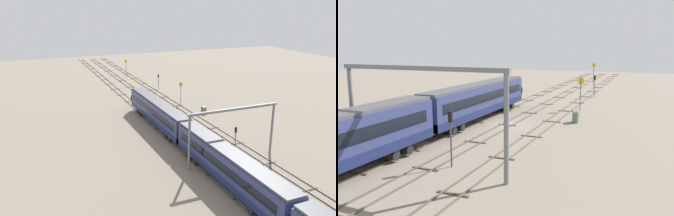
% 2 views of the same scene
% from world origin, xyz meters
% --- Properties ---
extents(ground_plane, '(195.15, 195.15, 0.00)m').
position_xyz_m(ground_plane, '(0.00, 0.00, 0.00)').
color(ground_plane, gray).
extents(track_near_foreground, '(179.15, 2.40, 0.16)m').
position_xyz_m(track_near_foreground, '(-0.00, -4.56, 0.07)').
color(track_near_foreground, '#59544C').
rests_on(track_near_foreground, ground).
extents(track_second_near, '(179.15, 2.40, 0.16)m').
position_xyz_m(track_second_near, '(0.00, 0.00, 0.07)').
color(track_second_near, '#59544C').
rests_on(track_second_near, ground).
extents(track_with_train, '(179.15, 2.40, 0.16)m').
position_xyz_m(track_with_train, '(0.00, 4.56, 0.07)').
color(track_with_train, '#59544C').
rests_on(track_with_train, ground).
extents(overhead_gantry, '(0.40, 14.86, 8.28)m').
position_xyz_m(overhead_gantry, '(-17.31, -0.01, 6.04)').
color(overhead_gantry, slate).
rests_on(overhead_gantry, ground).
extents(speed_sign_near_foreground, '(0.14, 0.96, 5.57)m').
position_xyz_m(speed_sign_near_foreground, '(47.91, -2.91, 3.63)').
color(speed_sign_near_foreground, '#4C4C51').
rests_on(speed_sign_near_foreground, ground).
extents(speed_sign_far_trackside, '(0.14, 1.04, 5.04)m').
position_xyz_m(speed_sign_far_trackside, '(14.08, -6.28, 3.37)').
color(speed_sign_far_trackside, '#4C4C51').
rests_on(speed_sign_far_trackside, ground).
extents(signal_light_trackside_approach, '(0.31, 0.32, 4.63)m').
position_xyz_m(signal_light_trackside_approach, '(-15.71, -1.62, 3.03)').
color(signal_light_trackside_approach, '#4C4C51').
rests_on(signal_light_trackside_approach, ground).
extents(signal_light_trackside_departure, '(0.31, 0.32, 4.26)m').
position_xyz_m(signal_light_trackside_departure, '(28.29, -6.20, 2.80)').
color(signal_light_trackside_departure, '#4C4C51').
rests_on(signal_light_trackside_departure, ground).
extents(relay_cabinet, '(1.26, 0.69, 1.43)m').
position_xyz_m(relay_cabinet, '(5.00, -7.51, 0.72)').
color(relay_cabinet, '#597259').
rests_on(relay_cabinet, ground).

